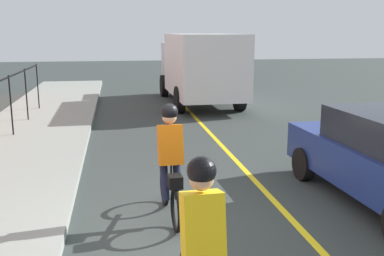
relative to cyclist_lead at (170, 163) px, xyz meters
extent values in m
plane|color=#313836|center=(-0.51, -0.25, -0.91)|extent=(80.00, 80.00, 0.00)
cube|color=yellow|center=(-0.51, -1.85, -0.91)|extent=(36.00, 0.12, 0.01)
cylinder|color=black|center=(5.92, 3.55, 0.04)|extent=(0.04, 0.04, 1.60)
cylinder|color=black|center=(8.09, 3.55, 0.04)|extent=(0.04, 0.04, 1.60)
cylinder|color=black|center=(10.26, 3.55, 0.04)|extent=(0.04, 0.04, 1.60)
torus|color=black|center=(0.60, 0.03, -0.58)|extent=(0.66, 0.09, 0.66)
torus|color=black|center=(-0.44, -0.02, -0.58)|extent=(0.66, 0.09, 0.66)
cube|color=black|center=(0.08, 0.00, -0.33)|extent=(0.93, 0.09, 0.24)
cylinder|color=black|center=(-0.07, 0.00, -0.18)|extent=(0.03, 0.03, 0.35)
cube|color=#CD610C|center=(-0.02, 0.00, 0.29)|extent=(0.36, 0.38, 0.63)
sphere|color=tan|center=(0.03, 0.00, 0.71)|extent=(0.22, 0.22, 0.22)
sphere|color=black|center=(0.03, 0.00, 0.78)|extent=(0.26, 0.26, 0.26)
cylinder|color=#191E38|center=(-0.04, 0.10, -0.23)|extent=(0.34, 0.14, 0.65)
cylinder|color=#191E38|center=(-0.03, -0.10, -0.23)|extent=(0.34, 0.14, 0.65)
cube|color=black|center=(-0.39, -0.02, -0.16)|extent=(0.25, 0.21, 0.18)
cube|color=yellow|center=(-2.94, 0.07, 0.29)|extent=(0.36, 0.38, 0.63)
sphere|color=tan|center=(-2.89, 0.07, 0.71)|extent=(0.22, 0.22, 0.22)
sphere|color=black|center=(-2.89, 0.07, 0.78)|extent=(0.26, 0.26, 0.26)
cylinder|color=black|center=(1.49, -2.82, -0.59)|extent=(0.65, 0.24, 0.64)
cylinder|color=black|center=(1.55, -4.52, -0.59)|extent=(0.65, 0.24, 0.64)
cube|color=white|center=(10.39, -2.55, 0.72)|extent=(4.81, 2.50, 2.30)
cube|color=silver|center=(13.81, -2.48, 0.52)|extent=(1.86, 2.24, 1.90)
cylinder|color=black|center=(13.65, -1.37, -0.43)|extent=(0.97, 0.32, 0.96)
cylinder|color=black|center=(13.70, -3.61, -0.43)|extent=(0.97, 0.32, 0.96)
cylinder|color=black|center=(9.31, -1.46, -0.43)|extent=(0.97, 0.32, 0.96)
cylinder|color=black|center=(9.36, -3.70, -0.43)|extent=(0.97, 0.32, 0.96)
camera|label=1|loc=(-6.54, 0.77, 1.96)|focal=42.14mm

